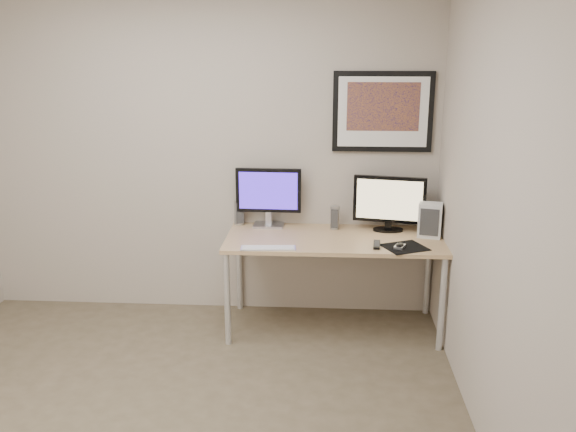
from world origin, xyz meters
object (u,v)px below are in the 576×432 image
object	(u,v)px
monitor_large	(268,195)
keyboard	(268,248)
speaker_right	(335,218)
fan_unit	(430,220)
framed_art	(383,112)
speaker_left	(239,212)
desk	(334,246)
monitor_tv	(389,202)

from	to	relation	value
monitor_large	keyboard	size ratio (longest dim) A/B	1.32
speaker_right	fan_unit	xyz separation A→B (m)	(0.70, -0.16, 0.04)
framed_art	keyboard	size ratio (longest dim) A/B	1.95
speaker_right	speaker_left	bearing A→B (deg)	178.54
desk	fan_unit	bearing A→B (deg)	5.03
speaker_left	monitor_tv	bearing A→B (deg)	-24.89
monitor_tv	framed_art	bearing A→B (deg)	124.60
speaker_right	keyboard	size ratio (longest dim) A/B	0.46
speaker_left	keyboard	bearing A→B (deg)	-83.44
monitor_large	fan_unit	world-z (taller)	monitor_large
desk	speaker_left	world-z (taller)	speaker_left
framed_art	speaker_left	bearing A→B (deg)	-178.36
speaker_right	fan_unit	distance (m)	0.72
desk	monitor_large	distance (m)	0.66
monitor_tv	fan_unit	size ratio (longest dim) A/B	2.10
monitor_large	monitor_tv	distance (m)	0.93
speaker_right	keyboard	bearing A→B (deg)	-128.22
desk	framed_art	bearing A→B (deg)	43.46
monitor_tv	speaker_right	xyz separation A→B (m)	(-0.41, 0.04, -0.14)
desk	framed_art	size ratio (longest dim) A/B	2.13
monitor_tv	fan_unit	xyz separation A→B (m)	(0.29, -0.13, -0.10)
monitor_large	speaker_right	bearing A→B (deg)	-1.84
monitor_large	speaker_left	xyz separation A→B (m)	(-0.24, 0.04, -0.16)
speaker_left	fan_unit	size ratio (longest dim) A/B	0.77
fan_unit	desk	bearing A→B (deg)	-160.74
monitor_large	framed_art	bearing A→B (deg)	6.67
desk	monitor_tv	xyz separation A→B (m)	(0.41, 0.19, 0.29)
framed_art	monitor_tv	xyz separation A→B (m)	(0.06, -0.14, -0.66)
monitor_large	monitor_tv	bearing A→B (deg)	-2.57
monitor_tv	speaker_right	size ratio (longest dim) A/B	3.03
framed_art	fan_unit	world-z (taller)	framed_art
speaker_left	keyboard	size ratio (longest dim) A/B	0.52
speaker_left	speaker_right	bearing A→B (deg)	-25.05
monitor_large	keyboard	xyz separation A→B (m)	(0.05, -0.55, -0.25)
monitor_large	speaker_right	distance (m)	0.54
speaker_right	keyboard	world-z (taller)	speaker_right
monitor_tv	speaker_left	size ratio (longest dim) A/B	2.72
framed_art	speaker_left	distance (m)	1.36
monitor_tv	keyboard	world-z (taller)	monitor_tv
framed_art	speaker_right	distance (m)	0.88
desk	keyboard	world-z (taller)	keyboard
speaker_right	keyboard	distance (m)	0.70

